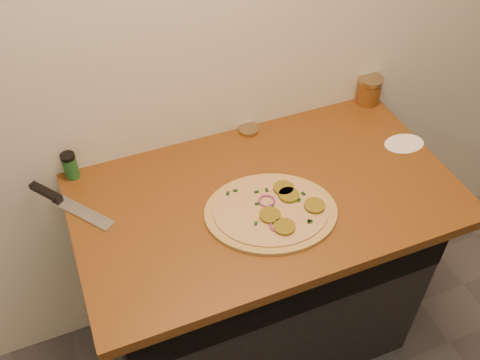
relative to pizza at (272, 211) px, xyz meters
name	(u,v)px	position (x,y,z in m)	size (l,w,h in m)	color
cabinet	(258,273)	(0.02, 0.12, -0.48)	(1.10, 0.60, 0.86)	black
countertop	(266,197)	(0.02, 0.09, -0.03)	(1.20, 0.70, 0.04)	brown
pizza	(272,211)	(0.00, 0.00, 0.00)	(0.49, 0.49, 0.03)	tan
chefs_knife	(63,201)	(-0.58, 0.28, 0.00)	(0.22, 0.28, 0.02)	#B7BAC1
mason_jar_lid	(248,130)	(0.08, 0.39, 0.00)	(0.07, 0.07, 0.02)	#9E875C
salsa_jar	(369,90)	(0.57, 0.39, 0.04)	(0.09, 0.09, 0.10)	#A41310
spice_shaker	(70,166)	(-0.53, 0.39, 0.04)	(0.05, 0.05, 0.09)	#1D5D28
flour_spill	(404,144)	(0.56, 0.12, -0.01)	(0.14, 0.14, 0.00)	white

